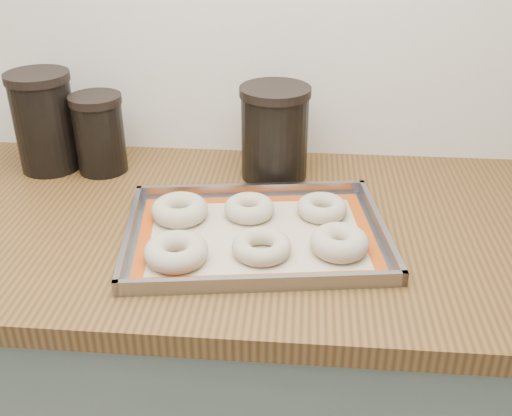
# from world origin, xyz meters

# --- Properties ---
(cabinet) EXTENTS (3.00, 0.65, 0.86)m
(cabinet) POSITION_xyz_m (0.00, 1.68, 0.43)
(cabinet) COLOR slate
(cabinet) RESTS_ON floor
(countertop) EXTENTS (3.06, 0.68, 0.04)m
(countertop) POSITION_xyz_m (0.00, 1.68, 0.88)
(countertop) COLOR brown
(countertop) RESTS_ON cabinet
(baking_tray) EXTENTS (0.50, 0.39, 0.03)m
(baking_tray) POSITION_xyz_m (0.19, 1.61, 0.91)
(baking_tray) COLOR gray
(baking_tray) RESTS_ON countertop
(baking_mat) EXTENTS (0.46, 0.35, 0.00)m
(baking_mat) POSITION_xyz_m (0.19, 1.61, 0.90)
(baking_mat) COLOR #C6B793
(baking_mat) RESTS_ON baking_tray
(bagel_front_left) EXTENTS (0.14, 0.14, 0.04)m
(bagel_front_left) POSITION_xyz_m (0.07, 1.52, 0.92)
(bagel_front_left) COLOR #BDAF92
(bagel_front_left) RESTS_ON baking_mat
(bagel_front_mid) EXTENTS (0.11, 0.11, 0.03)m
(bagel_front_mid) POSITION_xyz_m (0.21, 1.55, 0.92)
(bagel_front_mid) COLOR #BDAF92
(bagel_front_mid) RESTS_ON baking_mat
(bagel_front_right) EXTENTS (0.11, 0.11, 0.04)m
(bagel_front_right) POSITION_xyz_m (0.34, 1.57, 0.92)
(bagel_front_right) COLOR #BDAF92
(bagel_front_right) RESTS_ON baking_mat
(bagel_back_left) EXTENTS (0.11, 0.11, 0.04)m
(bagel_back_left) POSITION_xyz_m (0.05, 1.66, 0.92)
(bagel_back_left) COLOR #BDAF92
(bagel_back_left) RESTS_ON baking_mat
(bagel_back_mid) EXTENTS (0.10, 0.10, 0.03)m
(bagel_back_mid) POSITION_xyz_m (0.17, 1.68, 0.92)
(bagel_back_mid) COLOR #BDAF92
(bagel_back_mid) RESTS_ON baking_mat
(bagel_back_right) EXTENTS (0.13, 0.13, 0.03)m
(bagel_back_right) POSITION_xyz_m (0.31, 1.69, 0.92)
(bagel_back_right) COLOR #BDAF92
(bagel_back_right) RESTS_ON baking_mat
(canister_left) EXTENTS (0.13, 0.13, 0.21)m
(canister_left) POSITION_xyz_m (-0.29, 1.87, 1.01)
(canister_left) COLOR black
(canister_left) RESTS_ON countertop
(canister_mid) EXTENTS (0.11, 0.11, 0.17)m
(canister_mid) POSITION_xyz_m (-0.17, 1.87, 0.99)
(canister_mid) COLOR black
(canister_mid) RESTS_ON countertop
(canister_right) EXTENTS (0.15, 0.15, 0.20)m
(canister_right) POSITION_xyz_m (0.21, 1.87, 1.00)
(canister_right) COLOR black
(canister_right) RESTS_ON countertop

